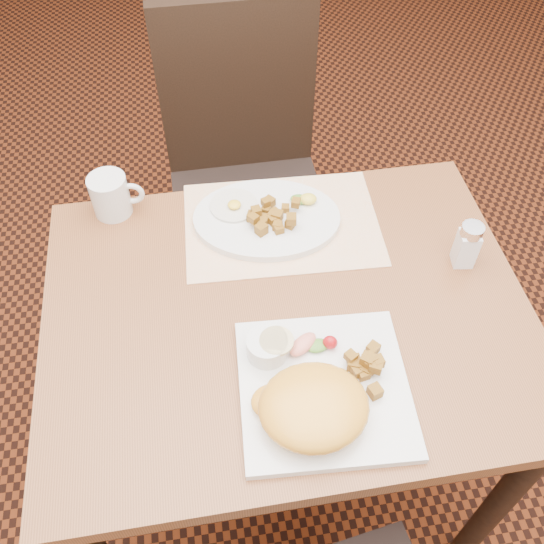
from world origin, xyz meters
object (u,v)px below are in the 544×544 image
Objects in this scene: plate_square at (324,388)px; coffee_mug at (111,195)px; plate_oval at (267,219)px; salt_shaker at (467,244)px; chair_far at (245,168)px; table at (287,341)px.

coffee_mug reaches higher than plate_square.
plate_oval is 0.40m from salt_shaker.
table is at bearing 89.73° from chair_far.
chair_far reaches higher than plate_oval.
plate_square is at bearing -54.82° from coffee_mug.
coffee_mug is (-0.32, -0.34, 0.26)m from chair_far.
plate_oval is at bearing 90.94° from table.
chair_far is 0.53m from coffee_mug.
plate_oval reaches higher than plate_square.
plate_oval is 3.05× the size of salt_shaker.
coffee_mug is (-0.31, 0.09, 0.03)m from plate_oval.
chair_far reaches higher than plate_square.
coffee_mug reaches higher than table.
plate_square is at bearing -144.50° from salt_shaker.
table is at bearing 99.33° from plate_square.
salt_shaker is (0.36, -0.59, 0.26)m from chair_far.
plate_oval is 0.33m from coffee_mug.
salt_shaker reaches higher than table.
plate_square is at bearing 91.77° from chair_far.
table is 0.40m from salt_shaker.
table is at bearing -171.03° from salt_shaker.
salt_shaker reaches higher than plate_oval.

